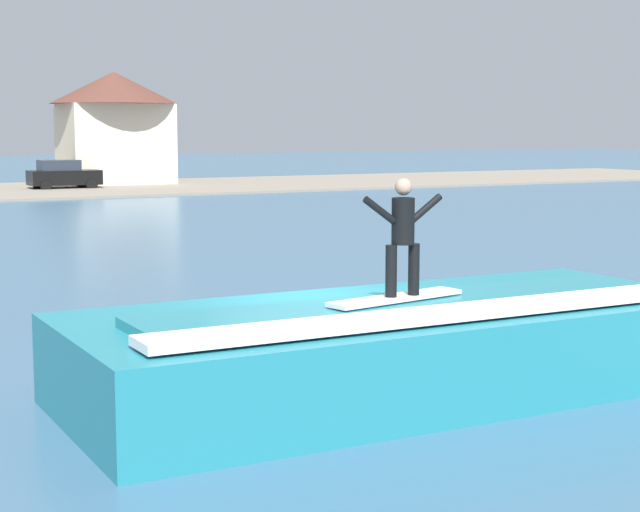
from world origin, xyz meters
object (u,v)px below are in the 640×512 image
at_px(surfboard, 396,298).
at_px(car_far_shore, 63,175).
at_px(surfer, 403,231).
at_px(house_gabled_white, 115,120).
at_px(wave_crest, 400,347).

relative_size(surfboard, car_far_shore, 0.53).
height_order(surfer, house_gabled_white, house_gabled_white).
bearing_deg(surfboard, surfer, -35.07).
bearing_deg(house_gabled_white, wave_crest, -102.93).
bearing_deg(surfer, car_far_shore, 80.87).
xyz_separation_m(car_far_shore, house_gabled_white, (4.51, 3.79, 3.38)).
distance_m(surfer, house_gabled_white, 56.43).
bearing_deg(car_far_shore, surfboard, -99.22).
distance_m(surfboard, surfer, 0.95).
height_order(surfboard, car_far_shore, car_far_shore).
distance_m(wave_crest, house_gabled_white, 56.13).
bearing_deg(car_far_shore, surfer, -99.13).
height_order(surfboard, surfer, surfer).
distance_m(car_far_shore, house_gabled_white, 6.79).
height_order(surfboard, house_gabled_white, house_gabled_white).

